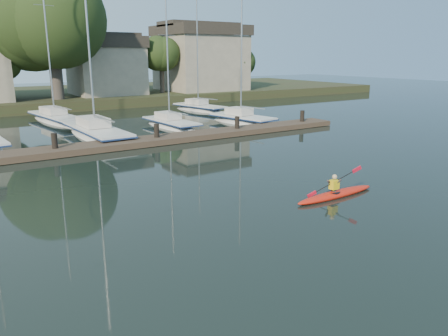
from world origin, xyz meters
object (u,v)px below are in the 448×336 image
kayak (336,193)px  sailboat_6 (57,124)px  dock (109,145)px  sailboat_2 (97,140)px  sailboat_7 (200,112)px  sailboat_4 (242,125)px  sailboat_3 (171,129)px

kayak → sailboat_6: 26.27m
dock → sailboat_2: bearing=83.0°
sailboat_6 → sailboat_7: size_ratio=1.30×
sailboat_2 → sailboat_4: sailboat_2 is taller
dock → sailboat_6: sailboat_6 is taller
sailboat_4 → sailboat_2: bearing=169.0°
dock → sailboat_4: bearing=17.3°
kayak → sailboat_4: bearing=64.4°
sailboat_2 → sailboat_7: size_ratio=1.35×
sailboat_4 → sailboat_6: bearing=134.4°
sailboat_3 → sailboat_4: sailboat_4 is taller
kayak → dock: bearing=106.9°
dock → sailboat_3: (6.46, 5.08, -0.38)m
dock → sailboat_7: size_ratio=2.89×
dock → sailboat_6: 12.52m
sailboat_3 → dock: bearing=-145.3°
sailboat_4 → sailboat_7: 8.82m
sailboat_2 → sailboat_3: (5.98, 1.15, 0.03)m
dock → sailboat_2: (0.48, 3.93, -0.40)m
sailboat_2 → sailboat_4: bearing=-2.8°
sailboat_6 → sailboat_7: 13.40m
kayak → sailboat_2: (-3.87, 17.30, -0.35)m
kayak → sailboat_7: 27.38m
kayak → sailboat_6: bearing=98.8°
dock → sailboat_4: (12.14, 3.78, -0.39)m
kayak → sailboat_7: bearing=69.9°
kayak → sailboat_3: bearing=82.3°
sailboat_4 → sailboat_6: size_ratio=0.77×
sailboat_7 → kayak: bearing=-120.6°
sailboat_4 → dock: bearing=-172.9°
sailboat_4 → sailboat_7: (1.10, 8.75, 0.02)m
sailboat_7 → sailboat_3: bearing=-144.0°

